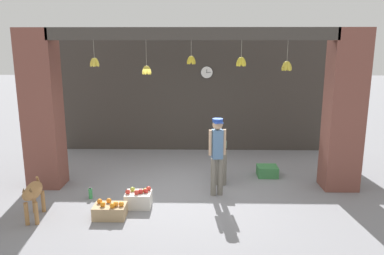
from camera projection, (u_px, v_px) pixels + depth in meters
The scene contains 13 objects.
ground_plane at pixel (192, 191), 7.72m from camera, with size 60.00×60.00×0.00m, color gray.
shop_back_wall at pixel (194, 93), 10.49m from camera, with size 7.49×0.12×3.29m, color #38332D.
shop_pillar_left at pixel (42, 110), 7.72m from camera, with size 0.70×0.60×3.29m, color brown.
shop_pillar_right at pixel (344, 111), 7.59m from camera, with size 0.70×0.60×3.29m, color brown.
storefront_awning at pixel (192, 36), 7.16m from camera, with size 5.59×0.28×0.91m.
dog at pixel (33, 193), 6.40m from camera, with size 0.36×0.93×0.70m.
shopkeeper at pixel (217, 151), 7.34m from camera, with size 0.34×0.27×1.57m.
worker_stooping at pixel (221, 153), 8.15m from camera, with size 0.29×0.77×1.00m.
fruit_crate_oranges at pixel (110, 211), 6.53m from camera, with size 0.56×0.38×0.32m.
fruit_crate_apples at pixel (139, 199), 6.96m from camera, with size 0.47×0.38×0.36m.
produce_box_green at pixel (267, 171), 8.59m from camera, with size 0.46×0.41×0.24m, color #387A42.
water_bottle at pixel (91, 193), 7.34m from camera, with size 0.07×0.07×0.23m.
wall_clock at pixel (207, 72), 10.28m from camera, with size 0.34×0.03×0.34m.
Camera 1 is at (0.16, -7.25, 2.96)m, focal length 35.00 mm.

